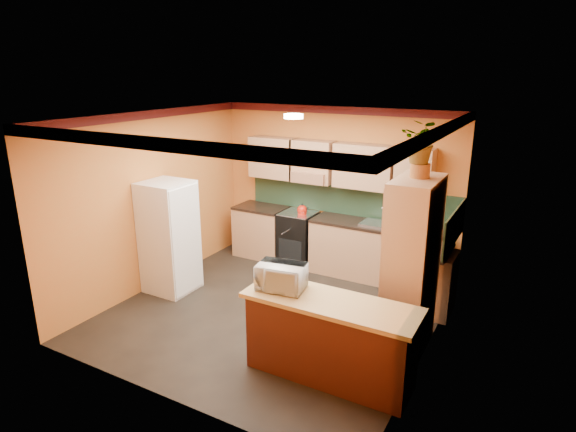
{
  "coord_description": "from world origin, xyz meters",
  "views": [
    {
      "loc": [
        3.12,
        -5.18,
        3.27
      ],
      "look_at": [
        -0.0,
        0.45,
        1.3
      ],
      "focal_mm": 30.0,
      "sensor_mm": 36.0,
      "label": 1
    }
  ],
  "objects_px": {
    "pantry": "(411,265)",
    "microwave": "(281,277)",
    "base_cabinets_back": "(331,245)",
    "breakfast_bar": "(329,341)",
    "fridge": "(169,237)",
    "stove": "(298,238)"
  },
  "relations": [
    {
      "from": "microwave",
      "to": "stove",
      "type": "bearing_deg",
      "value": 105.34
    },
    {
      "from": "breakfast_bar",
      "to": "microwave",
      "type": "relative_size",
      "value": 3.46
    },
    {
      "from": "pantry",
      "to": "breakfast_bar",
      "type": "xyz_separation_m",
      "value": [
        -0.56,
        -1.07,
        -0.61
      ]
    },
    {
      "from": "base_cabinets_back",
      "to": "pantry",
      "type": "xyz_separation_m",
      "value": [
        1.77,
        -1.69,
        0.61
      ]
    },
    {
      "from": "stove",
      "to": "breakfast_bar",
      "type": "xyz_separation_m",
      "value": [
        1.84,
        -2.76,
        -0.02
      ]
    },
    {
      "from": "stove",
      "to": "microwave",
      "type": "distance_m",
      "value": 3.08
    },
    {
      "from": "fridge",
      "to": "breakfast_bar",
      "type": "distance_m",
      "value": 3.19
    },
    {
      "from": "breakfast_bar",
      "to": "stove",
      "type": "bearing_deg",
      "value": 123.75
    },
    {
      "from": "base_cabinets_back",
      "to": "fridge",
      "type": "bearing_deg",
      "value": -134.05
    },
    {
      "from": "pantry",
      "to": "microwave",
      "type": "distance_m",
      "value": 1.58
    },
    {
      "from": "base_cabinets_back",
      "to": "breakfast_bar",
      "type": "relative_size",
      "value": 2.03
    },
    {
      "from": "breakfast_bar",
      "to": "microwave",
      "type": "distance_m",
      "value": 0.87
    },
    {
      "from": "breakfast_bar",
      "to": "base_cabinets_back",
      "type": "bearing_deg",
      "value": 113.81
    },
    {
      "from": "microwave",
      "to": "fridge",
      "type": "bearing_deg",
      "value": 151.55
    },
    {
      "from": "fridge",
      "to": "pantry",
      "type": "bearing_deg",
      "value": 3.22
    },
    {
      "from": "breakfast_bar",
      "to": "microwave",
      "type": "height_order",
      "value": "microwave"
    },
    {
      "from": "fridge",
      "to": "microwave",
      "type": "distance_m",
      "value": 2.6
    },
    {
      "from": "stove",
      "to": "pantry",
      "type": "xyz_separation_m",
      "value": [
        2.4,
        -1.69,
        0.59
      ]
    },
    {
      "from": "fridge",
      "to": "microwave",
      "type": "bearing_deg",
      "value": -19.56
    },
    {
      "from": "base_cabinets_back",
      "to": "fridge",
      "type": "height_order",
      "value": "fridge"
    },
    {
      "from": "stove",
      "to": "fridge",
      "type": "xyz_separation_m",
      "value": [
        -1.2,
        -1.89,
        0.39
      ]
    },
    {
      "from": "pantry",
      "to": "microwave",
      "type": "relative_size",
      "value": 4.04
    }
  ]
}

